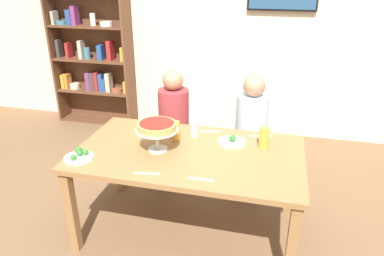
% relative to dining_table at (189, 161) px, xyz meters
% --- Properties ---
extents(ground_plane, '(12.00, 12.00, 0.00)m').
position_rel_dining_table_xyz_m(ground_plane, '(0.00, 0.00, -0.66)').
color(ground_plane, brown).
extents(rear_partition, '(8.00, 0.12, 2.80)m').
position_rel_dining_table_xyz_m(rear_partition, '(0.00, 2.20, 0.74)').
color(rear_partition, beige).
rests_on(rear_partition, ground_plane).
extents(dining_table, '(1.71, 0.99, 0.74)m').
position_rel_dining_table_xyz_m(dining_table, '(0.00, 0.00, 0.00)').
color(dining_table, olive).
rests_on(dining_table, ground_plane).
extents(bookshelf, '(1.10, 0.30, 2.21)m').
position_rel_dining_table_xyz_m(bookshelf, '(-1.87, 2.01, 0.45)').
color(bookshelf, brown).
rests_on(bookshelf, ground_plane).
extents(diner_far_right, '(0.34, 0.34, 1.15)m').
position_rel_dining_table_xyz_m(diner_far_right, '(0.40, 0.79, -0.17)').
color(diner_far_right, '#382D28').
rests_on(diner_far_right, ground_plane).
extents(diner_far_left, '(0.34, 0.34, 1.15)m').
position_rel_dining_table_xyz_m(diner_far_left, '(-0.36, 0.80, -0.17)').
color(diner_far_left, '#382D28').
rests_on(diner_far_left, ground_plane).
extents(deep_dish_pizza_stand, '(0.32, 0.32, 0.23)m').
position_rel_dining_table_xyz_m(deep_dish_pizza_stand, '(-0.24, -0.04, 0.27)').
color(deep_dish_pizza_stand, silver).
rests_on(deep_dish_pizza_stand, dining_table).
extents(salad_plate_near_diner, '(0.22, 0.22, 0.07)m').
position_rel_dining_table_xyz_m(salad_plate_near_diner, '(0.30, 0.22, 0.10)').
color(salad_plate_near_diner, white).
rests_on(salad_plate_near_diner, dining_table).
extents(salad_plate_far_diner, '(0.21, 0.21, 0.07)m').
position_rel_dining_table_xyz_m(salad_plate_far_diner, '(-0.75, -0.30, 0.10)').
color(salad_plate_far_diner, white).
rests_on(salad_plate_far_diner, dining_table).
extents(beer_glass_amber_tall, '(0.07, 0.07, 0.15)m').
position_rel_dining_table_xyz_m(beer_glass_amber_tall, '(-0.32, 0.24, 0.16)').
color(beer_glass_amber_tall, gold).
rests_on(beer_glass_amber_tall, dining_table).
extents(beer_glass_amber_short, '(0.08, 0.08, 0.16)m').
position_rel_dining_table_xyz_m(beer_glass_amber_short, '(0.54, 0.20, 0.16)').
color(beer_glass_amber_short, gold).
rests_on(beer_glass_amber_short, dining_table).
extents(beer_glass_amber_spare, '(0.07, 0.07, 0.16)m').
position_rel_dining_table_xyz_m(beer_glass_amber_spare, '(-0.15, 0.17, 0.16)').
color(beer_glass_amber_spare, gold).
rests_on(beer_glass_amber_spare, dining_table).
extents(water_glass_clear_near, '(0.06, 0.06, 0.12)m').
position_rel_dining_table_xyz_m(water_glass_clear_near, '(-0.02, 0.27, 0.14)').
color(water_glass_clear_near, white).
rests_on(water_glass_clear_near, dining_table).
extents(cutlery_fork_near, '(0.18, 0.02, 0.00)m').
position_rel_dining_table_xyz_m(cutlery_fork_near, '(0.17, -0.37, 0.08)').
color(cutlery_fork_near, silver).
rests_on(cutlery_fork_near, dining_table).
extents(cutlery_knife_near, '(0.18, 0.04, 0.00)m').
position_rel_dining_table_xyz_m(cutlery_knife_near, '(-0.19, -0.38, 0.08)').
color(cutlery_knife_near, silver).
rests_on(cutlery_knife_near, dining_table).
extents(cutlery_fork_far, '(0.18, 0.07, 0.00)m').
position_rel_dining_table_xyz_m(cutlery_fork_far, '(-0.40, 0.37, 0.08)').
color(cutlery_fork_far, silver).
rests_on(cutlery_fork_far, dining_table).
extents(cutlery_knife_far, '(0.18, 0.06, 0.00)m').
position_rel_dining_table_xyz_m(cutlery_knife_far, '(0.52, 0.41, 0.08)').
color(cutlery_knife_far, silver).
rests_on(cutlery_knife_far, dining_table).
extents(cutlery_spare_fork, '(0.18, 0.05, 0.00)m').
position_rel_dining_table_xyz_m(cutlery_spare_fork, '(0.09, 0.39, 0.08)').
color(cutlery_spare_fork, silver).
rests_on(cutlery_spare_fork, dining_table).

